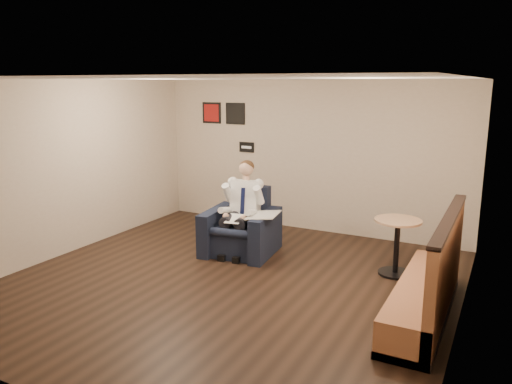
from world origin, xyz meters
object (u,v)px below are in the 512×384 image
at_px(armchair, 241,222).
at_px(green_folder, 245,226).
at_px(side_table, 248,239).
at_px(cafe_table, 397,247).
at_px(seated_man, 237,212).
at_px(banquette, 425,267).
at_px(smartphone, 256,225).
at_px(coffee_mug, 260,224).

height_order(armchair, green_folder, armchair).
xyz_separation_m(side_table, cafe_table, (2.38, 0.13, 0.20)).
xyz_separation_m(seated_man, cafe_table, (2.46, 0.35, -0.30)).
xyz_separation_m(armchair, side_table, (0.09, 0.07, -0.30)).
distance_m(green_folder, cafe_table, 2.42).
bearing_deg(green_folder, side_table, 16.05).
bearing_deg(seated_man, banquette, -22.60).
xyz_separation_m(seated_man, smartphone, (0.17, 0.35, -0.27)).
height_order(coffee_mug, smartphone, coffee_mug).
distance_m(side_table, cafe_table, 2.39).
bearing_deg(seated_man, armchair, 90.00).
distance_m(side_table, coffee_mug, 0.34).
bearing_deg(smartphone, seated_man, -88.45).
bearing_deg(smartphone, coffee_mug, -7.10).
xyz_separation_m(green_folder, cafe_table, (2.42, 0.14, -0.03)).
distance_m(side_table, green_folder, 0.23).
bearing_deg(cafe_table, coffee_mug, -177.99).
height_order(seated_man, smartphone, seated_man).
height_order(coffee_mug, banquette, banquette).
xyz_separation_m(green_folder, smartphone, (0.13, 0.14, -0.00)).
height_order(green_folder, smartphone, green_folder).
relative_size(seated_man, smartphone, 10.47).
bearing_deg(banquette, armchair, 161.59).
relative_size(side_table, banquette, 0.22).
relative_size(armchair, banquette, 0.44).
bearing_deg(green_folder, banquette, -19.84).
height_order(side_table, cafe_table, cafe_table).
bearing_deg(coffee_mug, smartphone, 145.25).
height_order(side_table, green_folder, green_folder).
xyz_separation_m(seated_man, coffee_mug, (0.28, 0.27, -0.23)).
relative_size(seated_man, banquette, 0.59).
distance_m(seated_man, coffee_mug, 0.45).
distance_m(armchair, coffee_mug, 0.33).
distance_m(coffee_mug, smartphone, 0.14).
distance_m(seated_man, cafe_table, 2.50).
xyz_separation_m(coffee_mug, cafe_table, (2.18, 0.08, -0.07)).
relative_size(smartphone, cafe_table, 0.17).
bearing_deg(smartphone, green_folder, -103.96).
bearing_deg(smartphone, side_table, -97.35).
xyz_separation_m(side_table, smartphone, (0.09, 0.13, 0.23)).
distance_m(armchair, smartphone, 0.29).
bearing_deg(coffee_mug, cafe_table, 2.01).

